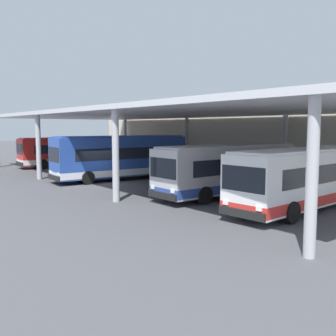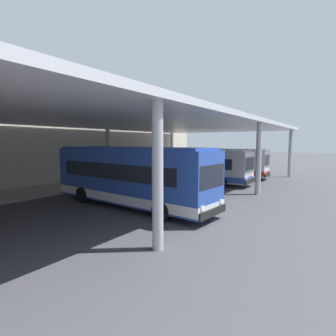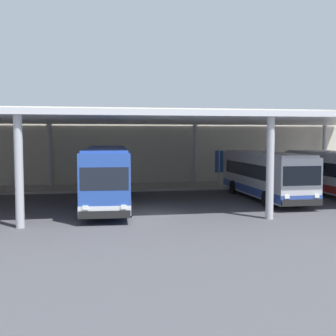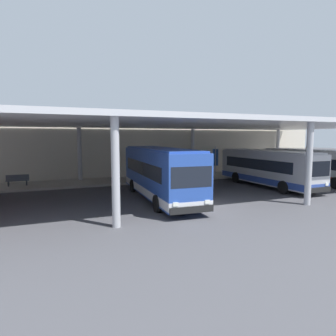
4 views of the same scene
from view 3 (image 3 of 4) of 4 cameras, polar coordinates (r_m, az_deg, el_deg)
The scene contains 7 objects.
ground_plane at distance 23.91m, azimuth -3.07°, elevation -6.06°, with size 200.00×200.00×0.00m, color #47474C.
platform_kerb at distance 35.45m, azimuth -5.49°, elevation -2.54°, with size 42.00×4.50×0.18m, color #A39E93.
station_building_facade at distance 38.46m, azimuth -5.94°, elevation 2.87°, with size 48.00×1.60×6.72m, color beige.
canopy_shelter at distance 29.00m, azimuth -4.51°, elevation 6.29°, with size 40.00×17.00×5.55m.
bus_second_bay at distance 26.28m, azimuth -8.07°, elevation -1.11°, with size 3.19×11.46×3.57m.
bus_middle_bay at distance 29.97m, azimuth 12.63°, elevation -0.87°, with size 2.74×10.53×3.17m.
banner_sign at distance 35.93m, azimuth 6.75°, elevation 0.57°, with size 0.70×0.12×3.20m.
Camera 3 is at (-2.97, -23.33, 4.29)m, focal length 46.31 mm.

